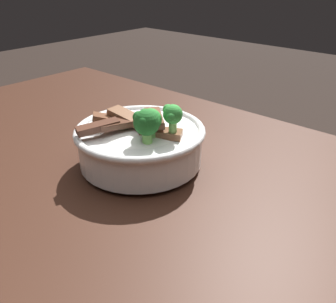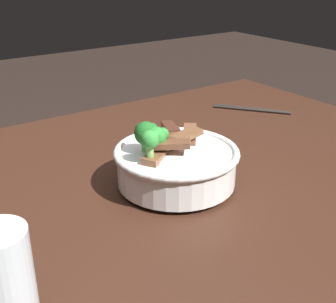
% 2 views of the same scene
% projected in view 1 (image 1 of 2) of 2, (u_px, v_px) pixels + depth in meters
% --- Properties ---
extents(dining_table, '(1.45, 0.81, 0.81)m').
position_uv_depth(dining_table, '(162.00, 253.00, 0.56)').
color(dining_table, '#381E14').
rests_on(dining_table, ground).
extents(rice_bowl, '(0.22, 0.22, 0.12)m').
position_uv_depth(rice_bowl, '(141.00, 141.00, 0.60)').
color(rice_bowl, white).
rests_on(rice_bowl, dining_table).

